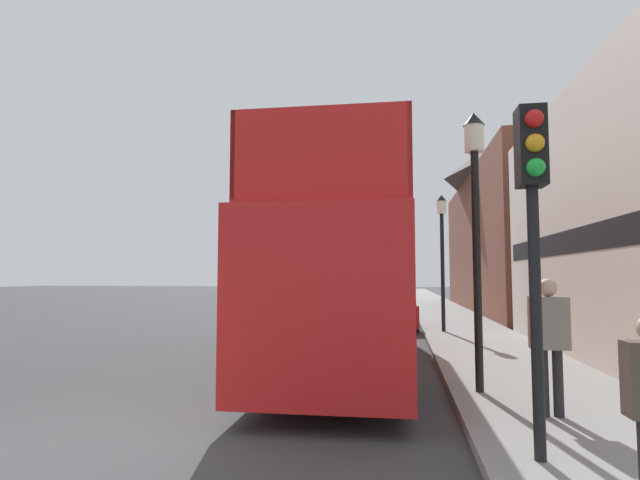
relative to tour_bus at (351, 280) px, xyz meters
The scene contains 9 objects.
ground_plane 14.97m from the tour_bus, 102.48° to the left, with size 144.00×144.00×0.00m, color #3D3D3F.
sidewalk 12.15m from the tour_bus, 73.30° to the left, with size 3.09×108.00×0.14m.
brick_terrace_rear 19.95m from the tour_bus, 65.99° to the left, with size 6.00×20.56×10.81m.
tour_bus is the anchor object (origin of this frame).
parked_car_ahead_of_bus 8.19m from the tour_bus, 84.35° to the left, with size 1.97×4.32×1.49m.
pedestrian_second 5.44m from the tour_bus, 55.01° to the right, with size 0.48×0.26×1.83m.
traffic_signal 6.70m from the tour_bus, 67.91° to the right, with size 0.28×0.42×3.66m.
lamp_post_nearest 4.14m from the tour_bus, 52.48° to the right, with size 0.35×0.35×4.62m.
lamp_post_second 6.67m from the tour_bus, 66.60° to the left, with size 0.35×0.35×4.69m.
Camera 1 is at (4.31, -5.11, 2.00)m, focal length 28.00 mm.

